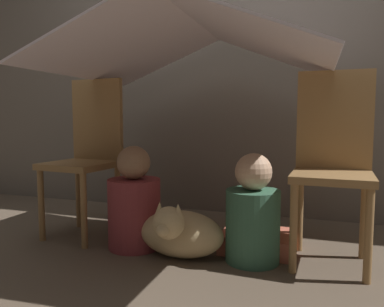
% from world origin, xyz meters
% --- Properties ---
extents(ground_plane, '(8.80, 8.80, 0.00)m').
position_xyz_m(ground_plane, '(0.00, 0.00, 0.00)').
color(ground_plane, brown).
extents(wall_back, '(7.00, 0.05, 2.50)m').
position_xyz_m(wall_back, '(0.00, 1.01, 1.25)').
color(wall_back, '#6B6056').
rests_on(wall_back, ground_plane).
extents(chair_left, '(0.41, 0.41, 0.96)m').
position_xyz_m(chair_left, '(-0.70, 0.21, 0.52)').
color(chair_left, olive).
rests_on(chair_left, ground_plane).
extents(chair_right, '(0.39, 0.39, 0.96)m').
position_xyz_m(chair_right, '(0.71, 0.21, 0.52)').
color(chair_right, olive).
rests_on(chair_right, ground_plane).
extents(sheet_canopy, '(1.42, 1.15, 0.29)m').
position_xyz_m(sheet_canopy, '(0.00, 0.13, 1.11)').
color(sheet_canopy, silver).
extents(person_front, '(0.29, 0.29, 0.57)m').
position_xyz_m(person_front, '(-0.31, 0.06, 0.24)').
color(person_front, maroon).
rests_on(person_front, ground_plane).
extents(person_second, '(0.27, 0.27, 0.55)m').
position_xyz_m(person_second, '(0.34, 0.07, 0.23)').
color(person_second, '#38664C').
rests_on(person_second, ground_plane).
extents(dog, '(0.45, 0.39, 0.32)m').
position_xyz_m(dog, '(-0.02, -0.02, 0.14)').
color(dog, tan).
rests_on(dog, ground_plane).
extents(floor_cushion, '(0.38, 0.31, 0.10)m').
position_xyz_m(floor_cushion, '(0.35, 0.23, 0.05)').
color(floor_cushion, '#CC664C').
rests_on(floor_cushion, ground_plane).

